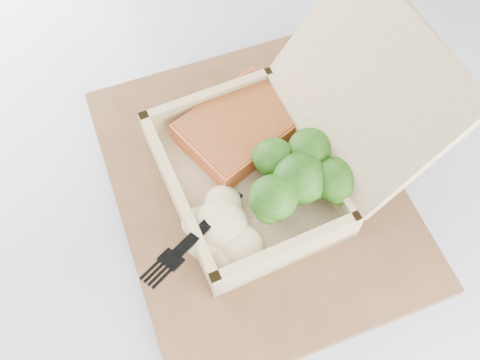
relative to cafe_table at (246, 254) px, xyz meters
The scene contains 8 objects.
cafe_table is the anchor object (origin of this frame).
serving_tray 0.20m from the cafe_table, 47.52° to the left, with size 0.37×0.29×0.02m, color brown.
takeout_container 0.26m from the cafe_table, 64.58° to the left, with size 0.30×0.32×0.17m.
salmon_fillet 0.24m from the cafe_table, 136.71° to the left, with size 0.09×0.12×0.03m, color orange.
broccoli_pile 0.25m from the cafe_table, 19.40° to the left, with size 0.12×0.12×0.04m, color #316E18, non-canonical shape.
mashed_potatoes 0.25m from the cafe_table, 77.50° to the right, with size 0.09×0.08×0.03m, color beige.
plastic_fork 0.25m from the cafe_table, 81.98° to the right, with size 0.02×0.14×0.03m.
receipt 0.28m from the cafe_table, 61.06° to the left, with size 0.07×0.14×0.00m, color silver.
Camera 1 is at (0.34, 0.05, 1.28)m, focal length 40.00 mm.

